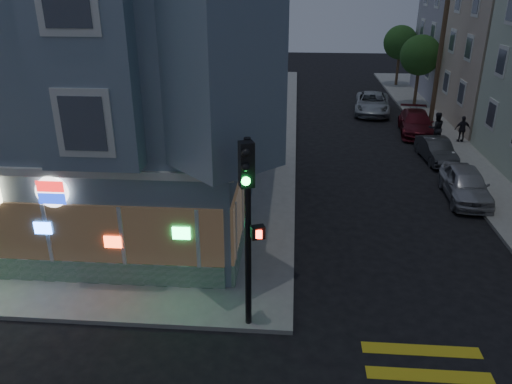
# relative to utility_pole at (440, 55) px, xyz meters

# --- Properties ---
(ground) EXTENTS (120.00, 120.00, 0.00)m
(ground) POSITION_rel_utility_pole_xyz_m (-12.00, -24.00, -4.80)
(ground) COLOR black
(ground) RESTS_ON ground
(sidewalk_nw) EXTENTS (33.00, 42.00, 0.15)m
(sidewalk_nw) POSITION_rel_utility_pole_xyz_m (-25.50, -1.00, -4.72)
(sidewalk_nw) COLOR gray
(sidewalk_nw) RESTS_ON ground
(corner_building) EXTENTS (14.60, 14.60, 11.40)m
(corner_building) POSITION_rel_utility_pole_xyz_m (-18.00, -13.02, 1.02)
(corner_building) COLOR gray
(corner_building) RESTS_ON sidewalk_nw
(row_house_d) EXTENTS (12.00, 8.60, 10.50)m
(row_house_d) POSITION_rel_utility_pole_xyz_m (7.50, 10.00, 0.60)
(row_house_d) COLOR #928F9D
(row_house_d) RESTS_ON sidewalk_ne
(utility_pole) EXTENTS (2.20, 0.30, 9.00)m
(utility_pole) POSITION_rel_utility_pole_xyz_m (0.00, 0.00, 0.00)
(utility_pole) COLOR #4C3826
(utility_pole) RESTS_ON sidewalk_ne
(street_tree_near) EXTENTS (3.00, 3.00, 5.30)m
(street_tree_near) POSITION_rel_utility_pole_xyz_m (0.20, 6.00, -0.86)
(street_tree_near) COLOR #4C3826
(street_tree_near) RESTS_ON sidewalk_ne
(street_tree_far) EXTENTS (3.00, 3.00, 5.30)m
(street_tree_far) POSITION_rel_utility_pole_xyz_m (0.20, 14.00, -0.86)
(street_tree_far) COLOR #4C3826
(street_tree_far) RESTS_ON sidewalk_ne
(pedestrian_a) EXTENTS (1.01, 0.83, 1.91)m
(pedestrian_a) POSITION_rel_utility_pole_xyz_m (-0.70, -3.99, -3.69)
(pedestrian_a) COLOR black
(pedestrian_a) RESTS_ON sidewalk_ne
(pedestrian_b) EXTENTS (0.96, 0.46, 1.58)m
(pedestrian_b) POSITION_rel_utility_pole_xyz_m (1.00, -3.47, -3.85)
(pedestrian_b) COLOR #252129
(pedestrian_b) RESTS_ON sidewalk_ne
(parked_car_a) EXTENTS (1.98, 4.42, 1.47)m
(parked_car_a) POSITION_rel_utility_pole_xyz_m (-1.30, -11.89, -4.06)
(parked_car_a) COLOR #A8AAB0
(parked_car_a) RESTS_ON ground
(parked_car_b) EXTENTS (1.62, 3.88, 1.25)m
(parked_car_b) POSITION_rel_utility_pole_xyz_m (-1.30, -6.69, -4.17)
(parked_car_b) COLOR #36383B
(parked_car_b) RESTS_ON ground
(parked_car_c) EXTENTS (2.53, 5.13, 1.44)m
(parked_car_c) POSITION_rel_utility_pole_xyz_m (-1.30, -1.49, -4.08)
(parked_car_c) COLOR maroon
(parked_car_c) RESTS_ON ground
(parked_car_d) EXTENTS (3.12, 5.63, 1.49)m
(parked_car_d) POSITION_rel_utility_pole_xyz_m (-3.40, 3.71, -4.05)
(parked_car_d) COLOR #A7AEB2
(parked_car_d) RESTS_ON ground
(traffic_signal) EXTENTS (0.71, 0.63, 5.58)m
(traffic_signal) POSITION_rel_utility_pole_xyz_m (-10.27, -21.84, -0.87)
(traffic_signal) COLOR black
(traffic_signal) RESTS_ON sidewalk_nw
(fire_hydrant) EXTENTS (0.43, 0.25, 0.74)m
(fire_hydrant) POSITION_rel_utility_pole_xyz_m (-0.70, -7.70, -4.26)
(fire_hydrant) COLOR silver
(fire_hydrant) RESTS_ON sidewalk_ne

